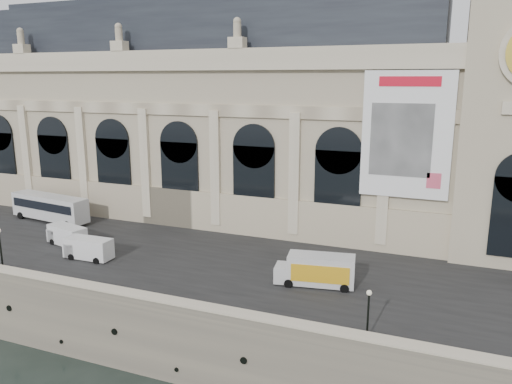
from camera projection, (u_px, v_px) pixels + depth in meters
ground at (99, 364)px, 44.08m from camera, size 260.00×260.00×0.00m
quay at (250, 226)px, 75.09m from camera, size 160.00×70.00×6.00m
street at (177, 250)px, 55.41m from camera, size 160.00×24.00×0.06m
parapet at (98, 292)px, 43.14m from camera, size 160.00×1.40×1.21m
museum at (199, 115)px, 69.78m from camera, size 69.00×18.70×29.10m
bus_left at (50, 207)px, 66.23m from camera, size 12.35×4.08×3.57m
van_b at (87, 248)px, 52.64m from camera, size 5.23×2.26×2.31m
van_c at (66, 235)px, 57.04m from camera, size 5.51×3.17×2.31m
box_truck at (316, 270)px, 45.83m from camera, size 7.55×3.53×2.93m
lamp_left at (1, 251)px, 48.73m from camera, size 0.46×0.46×4.51m
lamp_right at (368, 315)px, 36.06m from camera, size 0.40×0.40×3.92m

